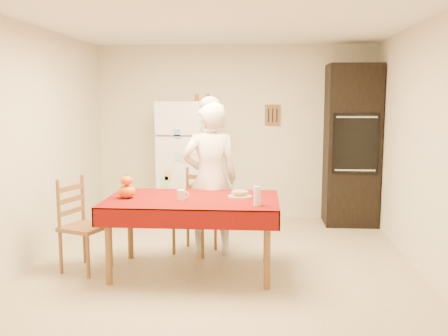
# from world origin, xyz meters

# --- Properties ---
(floor) EXTENTS (4.50, 4.50, 0.00)m
(floor) POSITION_xyz_m (0.00, 0.00, 0.00)
(floor) COLOR tan
(floor) RESTS_ON ground
(room_shell) EXTENTS (4.02, 4.52, 2.51)m
(room_shell) POSITION_xyz_m (0.00, 0.00, 1.62)
(room_shell) COLOR beige
(room_shell) RESTS_ON ground
(refrigerator) EXTENTS (0.75, 0.74, 1.70)m
(refrigerator) POSITION_xyz_m (-0.65, 1.88, 0.85)
(refrigerator) COLOR white
(refrigerator) RESTS_ON floor
(oven_cabinet) EXTENTS (0.70, 0.62, 2.20)m
(oven_cabinet) POSITION_xyz_m (1.63, 1.93, 1.10)
(oven_cabinet) COLOR black
(oven_cabinet) RESTS_ON floor
(dining_table) EXTENTS (1.70, 1.00, 0.76)m
(dining_table) POSITION_xyz_m (-0.28, -0.22, 0.69)
(dining_table) COLOR brown
(dining_table) RESTS_ON floor
(chair_far) EXTENTS (0.53, 0.52, 0.95)m
(chair_far) POSITION_xyz_m (-0.33, 0.51, 0.51)
(chair_far) COLOR brown
(chair_far) RESTS_ON floor
(chair_left) EXTENTS (0.52, 0.53, 0.95)m
(chair_left) POSITION_xyz_m (-1.43, -0.21, 0.51)
(chair_left) COLOR brown
(chair_left) RESTS_ON floor
(seated_woman) EXTENTS (0.70, 0.55, 1.71)m
(seated_woman) POSITION_xyz_m (-0.16, 0.37, 0.85)
(seated_woman) COLOR white
(seated_woman) RESTS_ON floor
(coffee_mug) EXTENTS (0.08, 0.08, 0.10)m
(coffee_mug) POSITION_xyz_m (-0.38, -0.31, 0.81)
(coffee_mug) COLOR white
(coffee_mug) RESTS_ON dining_table
(pumpkin_lower) EXTENTS (0.17, 0.17, 0.13)m
(pumpkin_lower) POSITION_xyz_m (-0.93, -0.25, 0.83)
(pumpkin_lower) COLOR #DE5E05
(pumpkin_lower) RESTS_ON dining_table
(pumpkin_upper) EXTENTS (0.12, 0.12, 0.09)m
(pumpkin_upper) POSITION_xyz_m (-0.93, -0.25, 0.94)
(pumpkin_upper) COLOR #DB4705
(pumpkin_upper) RESTS_ON pumpkin_lower
(wine_glass) EXTENTS (0.07, 0.07, 0.18)m
(wine_glass) POSITION_xyz_m (0.36, -0.49, 0.85)
(wine_glass) COLOR white
(wine_glass) RESTS_ON dining_table
(bread_plate) EXTENTS (0.24, 0.24, 0.02)m
(bread_plate) POSITION_xyz_m (0.19, -0.15, 0.77)
(bread_plate) COLOR silver
(bread_plate) RESTS_ON dining_table
(bread_loaf) EXTENTS (0.18, 0.10, 0.06)m
(bread_loaf) POSITION_xyz_m (0.19, -0.15, 0.81)
(bread_loaf) COLOR #A0784F
(bread_loaf) RESTS_ON bread_plate
(spice_jar_left) EXTENTS (0.05, 0.05, 0.10)m
(spice_jar_left) POSITION_xyz_m (-0.51, 1.93, 1.75)
(spice_jar_left) COLOR #8B5C19
(spice_jar_left) RESTS_ON refrigerator
(spice_jar_mid) EXTENTS (0.05, 0.05, 0.10)m
(spice_jar_mid) POSITION_xyz_m (-0.51, 1.93, 1.75)
(spice_jar_mid) COLOR brown
(spice_jar_mid) RESTS_ON refrigerator
(spice_jar_right) EXTENTS (0.05, 0.05, 0.10)m
(spice_jar_right) POSITION_xyz_m (-0.36, 1.93, 1.75)
(spice_jar_right) COLOR #92471A
(spice_jar_right) RESTS_ON refrigerator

